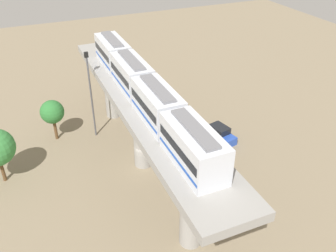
% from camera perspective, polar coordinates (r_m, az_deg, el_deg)
% --- Properties ---
extents(ground_plane, '(120.00, 120.00, 0.00)m').
position_cam_1_polar(ground_plane, '(40.39, -3.87, -5.90)').
color(ground_plane, '#84755B').
extents(viaduct, '(5.20, 35.80, 8.12)m').
position_cam_1_polar(viaduct, '(36.88, -4.22, 1.88)').
color(viaduct, '#999691').
rests_on(viaduct, ground).
extents(train, '(2.64, 27.45, 3.24)m').
position_cam_1_polar(train, '(34.44, -3.84, 5.90)').
color(train, silver).
rests_on(train, viaduct).
extents(parked_car_white, '(2.45, 4.43, 1.76)m').
position_cam_1_polar(parked_car_white, '(50.60, -1.90, 3.58)').
color(parked_car_white, white).
rests_on(parked_car_white, ground).
extents(parked_car_blue, '(2.70, 4.50, 1.76)m').
position_cam_1_polar(parked_car_blue, '(44.26, 8.07, -1.25)').
color(parked_car_blue, '#284CB7').
rests_on(parked_car_blue, ground).
extents(tree_near_viaduct, '(2.78, 2.78, 5.10)m').
position_cam_1_polar(tree_near_viaduct, '(44.55, -17.69, 2.08)').
color(tree_near_viaduct, brown).
rests_on(tree_near_viaduct, ground).
extents(signal_post, '(0.44, 0.28, 10.72)m').
position_cam_1_polar(signal_post, '(43.02, -12.00, 5.21)').
color(signal_post, '#4C4C51').
rests_on(signal_post, ground).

